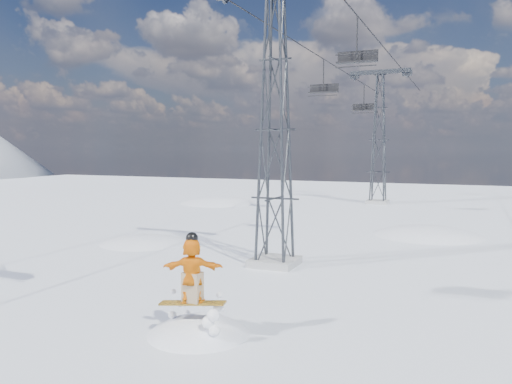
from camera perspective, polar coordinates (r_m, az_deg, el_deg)
ground at (r=14.13m, az=-13.17°, el=-14.78°), size 120.00×120.00×0.00m
snow_terrain at (r=37.23m, az=1.33°, el=-17.68°), size 39.00×37.00×22.00m
lift_tower_near at (r=20.01m, az=2.19°, el=7.04°), size 5.20×1.80×11.43m
lift_tower_far at (r=44.27m, az=13.86°, el=5.76°), size 5.20×1.80×11.43m
haul_cables at (r=31.61m, az=9.98°, el=16.03°), size 4.46×51.00×0.06m
lift_chair_mid at (r=24.46m, az=11.47°, el=14.81°), size 1.90×0.55×2.35m
lift_chair_far at (r=35.29m, az=7.73°, el=11.58°), size 2.03×0.58×2.52m
lift_chair_extra at (r=49.21m, az=12.23°, el=9.40°), size 2.22×0.64×2.75m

